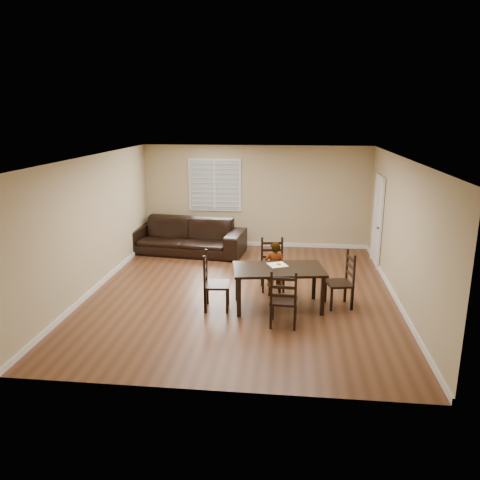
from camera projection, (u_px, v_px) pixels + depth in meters
The scene contains 11 objects.
ground at pixel (242, 292), 9.44m from camera, with size 7.00×7.00×0.00m, color brown.
room at pixel (245, 203), 9.13m from camera, with size 6.04×7.04×2.72m.
dining_table at pixel (279, 273), 8.53m from camera, with size 1.76×1.17×0.77m.
chair_near at pixel (272, 265), 9.60m from camera, with size 0.53×0.50×1.05m.
chair_far at pixel (283, 302), 7.75m from camera, with size 0.48×0.45×1.01m.
chair_left at pixel (210, 283), 8.53m from camera, with size 0.49×0.52×1.08m.
chair_right at pixel (346, 282), 8.64m from camera, with size 0.53×0.55×1.05m.
child at pixel (275, 269), 9.14m from camera, with size 0.40×0.26×1.10m, color gray.
napkin at pixel (277, 265), 8.68m from camera, with size 0.32×0.32×0.00m, color white.
donut at pixel (279, 264), 8.68m from camera, with size 0.09×0.09×0.03m.
sofa at pixel (186, 236), 12.03m from camera, with size 3.01×1.18×0.88m, color black.
Camera 1 is at (0.92, -8.79, 3.48)m, focal length 35.00 mm.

